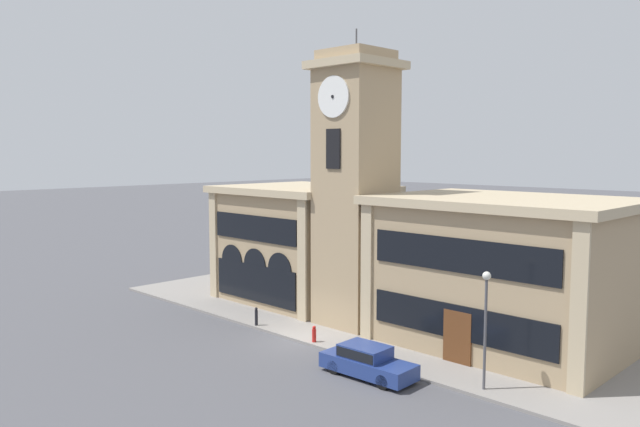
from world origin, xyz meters
TOP-DOWN VIEW (x-y plane):
  - ground_plane at (0.00, 0.00)m, footprint 300.00×300.00m
  - sidewalk_kerb at (0.00, 6.77)m, footprint 36.29×13.54m
  - clock_tower at (-0.00, 4.69)m, footprint 4.37×4.37m
  - town_hall_left_wing at (-6.91, 7.16)m, footprint 10.25×9.38m
  - town_hall_right_wing at (8.14, 7.17)m, footprint 12.71×9.38m
  - parked_car_near at (6.00, -1.28)m, footprint 4.56×1.87m
  - street_lamp at (10.75, 0.75)m, footprint 0.36×0.36m
  - bollard at (-3.68, 0.25)m, footprint 0.18×0.18m
  - fire_hydrant at (0.96, 0.36)m, footprint 0.22×0.22m

SIDE VIEW (x-z plane):
  - ground_plane at x=0.00m, z-range 0.00..0.00m
  - sidewalk_kerb at x=0.00m, z-range 0.00..0.15m
  - fire_hydrant at x=0.96m, z-range 0.13..1.00m
  - bollard at x=-3.68m, z-range 0.14..1.20m
  - parked_car_near at x=6.00m, z-range 0.03..1.47m
  - street_lamp at x=10.75m, z-range 1.00..6.06m
  - town_hall_right_wing at x=8.14m, z-range 0.03..7.87m
  - town_hall_left_wing at x=-6.91m, z-range 0.03..7.87m
  - clock_tower at x=0.00m, z-range -0.53..16.53m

